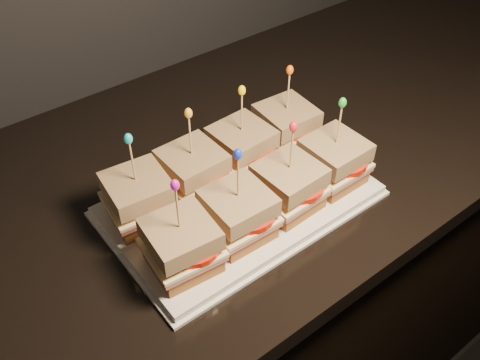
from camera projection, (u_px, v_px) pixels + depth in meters
granite_slab at (124, 216)px, 0.88m from camera, size 2.60×0.68×0.04m
platter at (240, 201)px, 0.86m from camera, size 0.41×0.25×0.02m
platter_rim at (240, 204)px, 0.87m from camera, size 0.42×0.27×0.01m
sandwich_0_bread_bot at (141, 211)px, 0.82m from camera, size 0.10×0.10×0.02m
sandwich_0_ham at (140, 204)px, 0.81m from camera, size 0.11×0.10×0.01m
sandwich_0_cheese at (139, 200)px, 0.80m from camera, size 0.11×0.10×0.01m
sandwich_0_tomato at (148, 195)px, 0.80m from camera, size 0.09×0.09×0.01m
sandwich_0_bread_top at (137, 187)px, 0.78m from camera, size 0.10×0.10×0.03m
sandwich_0_pick at (133, 164)px, 0.75m from camera, size 0.00×0.00×0.09m
sandwich_0_frill at (128, 139)px, 0.72m from camera, size 0.01×0.01×0.02m
sandwich_1_bread_bot at (194, 185)px, 0.86m from camera, size 0.09×0.09×0.02m
sandwich_1_ham at (193, 177)px, 0.85m from camera, size 0.10×0.09×0.01m
sandwich_1_cheese at (193, 174)px, 0.85m from camera, size 0.10×0.10×0.01m
sandwich_1_tomato at (201, 169)px, 0.84m from camera, size 0.09×0.09×0.01m
sandwich_1_bread_top at (192, 161)px, 0.83m from camera, size 0.09×0.09×0.03m
sandwich_1_pick at (190, 138)px, 0.80m from camera, size 0.00×0.00×0.09m
sandwich_1_frill at (188, 113)px, 0.77m from camera, size 0.01×0.01×0.02m
sandwich_2_bread_bot at (242, 161)px, 0.91m from camera, size 0.09×0.09×0.02m
sandwich_2_ham at (242, 153)px, 0.90m from camera, size 0.10×0.10×0.01m
sandwich_2_cheese at (242, 150)px, 0.89m from camera, size 0.10×0.10×0.01m
sandwich_2_tomato at (250, 146)px, 0.89m from camera, size 0.09×0.09×0.01m
sandwich_2_bread_top at (242, 137)px, 0.87m from camera, size 0.09×0.09×0.03m
sandwich_2_pick at (242, 115)px, 0.84m from camera, size 0.00×0.00×0.09m
sandwich_2_frill at (242, 90)px, 0.81m from camera, size 0.01×0.01×0.02m
sandwich_3_bread_bot at (285, 139)px, 0.95m from camera, size 0.09×0.09×0.02m
sandwich_3_ham at (285, 132)px, 0.94m from camera, size 0.10×0.10×0.01m
sandwich_3_cheese at (286, 129)px, 0.93m from camera, size 0.10×0.10×0.01m
sandwich_3_tomato at (293, 124)px, 0.93m from camera, size 0.09×0.09×0.01m
sandwich_3_bread_top at (287, 116)px, 0.92m from camera, size 0.09×0.09×0.03m
sandwich_3_pick at (288, 94)px, 0.89m from camera, size 0.00×0.00×0.09m
sandwich_3_frill at (290, 70)px, 0.86m from camera, size 0.01×0.01×0.02m
sandwich_4_bread_bot at (183, 258)px, 0.75m from camera, size 0.09×0.09×0.02m
sandwich_4_ham at (182, 251)px, 0.74m from camera, size 0.10×0.10×0.01m
sandwich_4_cheese at (182, 247)px, 0.73m from camera, size 0.11×0.10×0.01m
sandwich_4_tomato at (191, 242)px, 0.73m from camera, size 0.09×0.09×0.01m
sandwich_4_bread_top at (180, 234)px, 0.72m from camera, size 0.10×0.10×0.03m
sandwich_4_pick at (178, 211)px, 0.69m from camera, size 0.00×0.00×0.09m
sandwich_4_frill at (175, 185)px, 0.66m from camera, size 0.01×0.01×0.02m
sandwich_5_bread_bot at (238, 227)px, 0.79m from camera, size 0.09×0.09×0.02m
sandwich_5_ham at (238, 219)px, 0.78m from camera, size 0.10×0.09×0.01m
sandwich_5_cheese at (238, 216)px, 0.78m from camera, size 0.10×0.10×0.01m
sandwich_5_tomato at (247, 211)px, 0.78m from camera, size 0.09×0.09×0.01m
sandwich_5_bread_top at (238, 203)px, 0.76m from camera, size 0.09×0.09×0.03m
sandwich_5_pick at (238, 180)px, 0.73m from camera, size 0.00×0.00×0.09m
sandwich_5_frill at (238, 154)px, 0.70m from camera, size 0.01×0.01×0.02m
sandwich_6_bread_bot at (287, 199)px, 0.84m from camera, size 0.09×0.09×0.02m
sandwich_6_ham at (288, 191)px, 0.83m from camera, size 0.10×0.10×0.01m
sandwich_6_cheese at (288, 188)px, 0.82m from camera, size 0.10×0.10×0.01m
sandwich_6_tomato at (297, 183)px, 0.82m from camera, size 0.09×0.09×0.01m
sandwich_6_bread_top at (289, 175)px, 0.80m from camera, size 0.09×0.09×0.03m
sandwich_6_pick at (291, 152)px, 0.77m from camera, size 0.00×0.00×0.09m
sandwich_6_frill at (293, 127)px, 0.74m from camera, size 0.01×0.01×0.02m
sandwich_7_bread_bot at (332, 174)px, 0.88m from camera, size 0.09×0.09×0.02m
sandwich_7_ham at (333, 166)px, 0.87m from camera, size 0.10×0.09×0.01m
sandwich_7_cheese at (333, 163)px, 0.87m from camera, size 0.10×0.09×0.01m
sandwich_7_tomato at (342, 158)px, 0.86m from camera, size 0.09×0.09×0.01m
sandwich_7_bread_top at (335, 150)px, 0.85m from camera, size 0.09×0.09×0.03m
sandwich_7_pick at (339, 127)px, 0.82m from camera, size 0.00×0.00×0.09m
sandwich_7_frill at (343, 103)px, 0.79m from camera, size 0.01×0.01×0.02m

